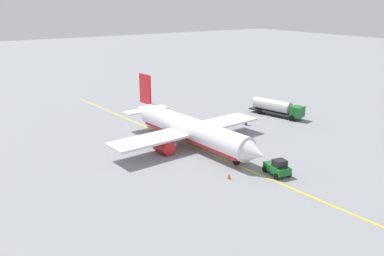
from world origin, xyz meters
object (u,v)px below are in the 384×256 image
(pushback_tug, at_px, (278,167))
(refueling_worker, at_px, (246,121))
(airplane, at_px, (190,130))
(fuel_tanker, at_px, (277,107))
(safety_cone_nose, at_px, (229,176))

(pushback_tug, xyz_separation_m, refueling_worker, (-19.43, 11.42, -0.19))
(airplane, relative_size, refueling_worker, 18.13)
(fuel_tanker, height_order, safety_cone_nose, fuel_tanker)
(airplane, height_order, pushback_tug, airplane)
(fuel_tanker, bearing_deg, pushback_tug, -44.59)
(pushback_tug, bearing_deg, fuel_tanker, 135.41)
(airplane, distance_m, refueling_worker, 15.18)
(airplane, bearing_deg, refueling_worker, 103.79)
(fuel_tanker, relative_size, refueling_worker, 6.75)
(pushback_tug, bearing_deg, safety_cone_nose, -112.76)
(airplane, height_order, refueling_worker, airplane)
(refueling_worker, bearing_deg, safety_cone_nose, -45.96)
(fuel_tanker, xyz_separation_m, pushback_tug, (20.87, -20.57, -0.73))
(refueling_worker, bearing_deg, fuel_tanker, 98.95)
(airplane, xyz_separation_m, fuel_tanker, (-5.03, 23.79, -0.87))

